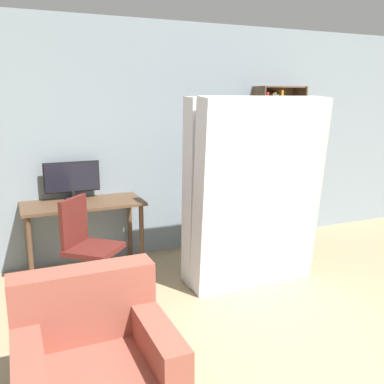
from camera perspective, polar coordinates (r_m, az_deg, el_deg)
The scene contains 8 objects.
wall_back at distance 5.12m, azimuth -3.74°, elevation 6.87°, with size 8.00×0.06×2.70m.
desk at distance 4.67m, azimuth -14.29°, elevation -2.66°, with size 1.25×0.60×0.77m.
monitor at distance 4.77m, azimuth -15.70°, elevation 1.71°, with size 0.59×0.18×0.41m.
office_chair at distance 4.15m, azimuth -13.53°, elevation -8.44°, with size 0.62×0.62×0.95m.
bookshelf at distance 5.67m, azimuth 10.50°, elevation 3.56°, with size 0.63×0.30×1.99m.
mattress_near at distance 4.15m, azimuth 9.01°, elevation -0.40°, with size 1.29×0.40×1.86m.
mattress_far at distance 4.38m, azimuth 7.14°, elevation 0.28°, with size 1.29×0.32×1.86m.
armchair at distance 2.70m, azimuth -12.90°, elevation -22.22°, with size 0.85×0.80×0.85m.
Camera 1 is at (-1.71, -1.51, 1.84)m, focal length 40.00 mm.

